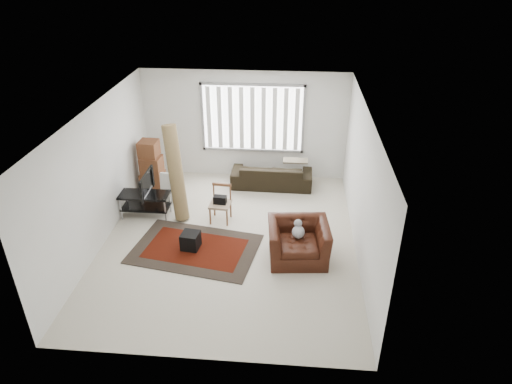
# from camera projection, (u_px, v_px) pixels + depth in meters

# --- Properties ---
(room) EXTENTS (6.00, 6.02, 2.71)m
(room) POSITION_uv_depth(u_px,v_px,m) (232.00, 151.00, 8.82)
(room) COLOR beige
(room) RESTS_ON ground
(persian_rug) EXTENTS (2.62, 1.98, 0.02)m
(persian_rug) POSITION_uv_depth(u_px,v_px,m) (195.00, 249.00, 8.96)
(persian_rug) COLOR black
(persian_rug) RESTS_ON ground
(tv_stand) EXTENTS (1.08, 0.49, 0.54)m
(tv_stand) POSITION_uv_depth(u_px,v_px,m) (145.00, 200.00, 9.89)
(tv_stand) COLOR black
(tv_stand) RESTS_ON ground
(tv) EXTENTS (0.11, 0.87, 0.50)m
(tv) POSITION_uv_depth(u_px,v_px,m) (143.00, 184.00, 9.69)
(tv) COLOR black
(tv) RESTS_ON tv_stand
(subwoofer) EXTENTS (0.38, 0.38, 0.33)m
(subwoofer) POSITION_uv_depth(u_px,v_px,m) (191.00, 240.00, 8.90)
(subwoofer) COLOR black
(subwoofer) RESTS_ON persian_rug
(moving_boxes) EXTENTS (0.55, 0.51, 1.27)m
(moving_boxes) POSITION_uv_depth(u_px,v_px,m) (152.00, 168.00, 10.81)
(moving_boxes) COLOR brown
(moving_boxes) RESTS_ON ground
(white_flatpack) EXTENTS (0.55, 0.24, 0.68)m
(white_flatpack) POSITION_uv_depth(u_px,v_px,m) (172.00, 188.00, 10.49)
(white_flatpack) COLOR silver
(white_flatpack) RESTS_ON ground
(rolled_rug) EXTENTS (0.64, 0.79, 2.06)m
(rolled_rug) POSITION_uv_depth(u_px,v_px,m) (176.00, 173.00, 9.60)
(rolled_rug) COLOR olive
(rolled_rug) RESTS_ON ground
(sofa) EXTENTS (1.97, 0.88, 0.75)m
(sofa) POSITION_uv_depth(u_px,v_px,m) (272.00, 172.00, 11.13)
(sofa) COLOR black
(sofa) RESTS_ON ground
(side_chair) EXTENTS (0.47, 0.47, 0.81)m
(side_chair) POSITION_uv_depth(u_px,v_px,m) (220.00, 202.00, 9.69)
(side_chair) COLOR #91785F
(side_chair) RESTS_ON ground
(armchair) EXTENTS (1.22, 1.08, 0.84)m
(armchair) POSITION_uv_depth(u_px,v_px,m) (298.00, 239.00, 8.53)
(armchair) COLOR #38160B
(armchair) RESTS_ON ground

